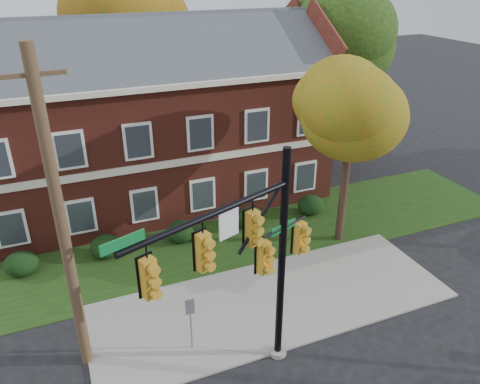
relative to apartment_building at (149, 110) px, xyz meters
name	(u,v)px	position (x,y,z in m)	size (l,w,h in m)	color
ground	(284,318)	(2.00, -11.95, -4.99)	(120.00, 120.00, 0.00)	black
sidewalk	(272,301)	(2.00, -10.95, -4.95)	(14.00, 5.00, 0.08)	gray
grass_strip	(227,239)	(2.00, -5.95, -4.97)	(30.00, 6.00, 0.04)	#193811
apartment_building	(149,110)	(0.00, 0.00, 0.00)	(18.80, 8.80, 9.74)	maroon
hedge_far_left	(21,264)	(-7.00, -5.25, -4.46)	(1.40, 1.26, 1.05)	black
hedge_left	(106,247)	(-3.50, -5.25, -4.46)	(1.40, 1.26, 1.05)	black
hedge_center	(182,231)	(0.00, -5.25, -4.46)	(1.40, 1.26, 1.05)	black
hedge_right	(249,217)	(3.50, -5.25, -4.46)	(1.40, 1.26, 1.05)	black
hedge_far_right	(311,205)	(7.00, -5.25, -4.46)	(1.40, 1.26, 1.05)	black
tree_near_right	(359,103)	(7.22, -8.09, 1.68)	(4.50, 4.25, 8.58)	black
tree_right_rear	(330,35)	(11.31, 0.86, 3.13)	(6.30, 5.95, 10.62)	black
tree_far_rear	(138,17)	(1.34, 7.84, 3.86)	(6.84, 6.46, 11.52)	black
traffic_signal	(250,254)	(-0.25, -13.89, -0.36)	(6.32, 2.49, 7.45)	gray
utility_pole	(62,226)	(-5.00, -11.32, 0.22)	(1.60, 0.37, 10.27)	#4D3B24
sign_post	(190,316)	(-1.62, -12.12, -3.55)	(0.31, 0.06, 2.12)	slate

